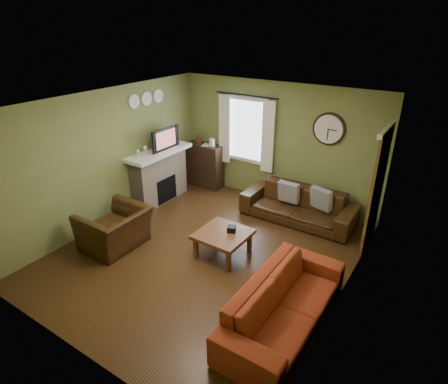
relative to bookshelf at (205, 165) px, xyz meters
The scene contains 31 objects.
floor 2.98m from the bookshelf, 53.74° to the right, with size 4.60×5.20×0.00m, color #3D2410.
ceiling 3.59m from the bookshelf, 53.74° to the right, with size 4.60×5.20×0.00m, color white.
wall_left 2.55m from the bookshelf, 103.49° to the right, with size 0.00×5.20×2.60m, color olive.
wall_right 4.74m from the bookshelf, 30.37° to the right, with size 0.00×5.20×2.60m, color olive.
wall_back 1.91m from the bookshelf, ahead, with size 4.60×0.00×2.60m, color olive.
wall_front 5.31m from the bookshelf, 70.75° to the right, with size 4.60×0.00×2.60m, color olive.
fireplace 1.27m from the bookshelf, 106.82° to the right, with size 0.40×1.40×1.10m, color tan.
firebox 1.25m from the bookshelf, 98.29° to the right, with size 0.04×0.60×0.55m, color black.
mantel 1.40m from the bookshelf, 105.51° to the right, with size 0.58×1.60×0.08m, color white.
tv 1.39m from the bookshelf, 106.59° to the right, with size 0.60×0.08×0.35m, color black.
tv_screen 1.40m from the bookshelf, 102.55° to the right, with size 0.02×0.62×0.36m, color #994C3F.
medallion_left 2.39m from the bookshelf, 109.28° to the right, with size 0.28×0.28×0.03m, color white.
medallion_mid 2.18m from the bookshelf, 114.26° to the right, with size 0.28×0.28×0.03m, color white.
medallion_right 2.01m from the bookshelf, 122.35° to the right, with size 0.28×0.28×0.03m, color white.
window_pane 1.44m from the bookshelf, 11.86° to the left, with size 1.00×0.02×1.30m, color silver, non-canonical shape.
curtain_rod 2.03m from the bookshelf, ahead, with size 0.03×0.03×1.50m, color black.
curtain_left 1.05m from the bookshelf, 13.60° to the left, with size 0.28×0.04×1.55m, color white.
curtain_right 1.84m from the bookshelf, ahead, with size 0.28×0.04×1.55m, color white.
wall_clock 3.11m from the bookshelf, ahead, with size 0.64×0.06×0.64m, color white, non-canonical shape.
door 4.07m from the bookshelf, ahead, with size 0.05×0.90×2.10m, color brown.
bookshelf is the anchor object (origin of this frame).
book 0.44m from the bookshelf, 84.48° to the right, with size 0.17×0.23×0.02m, color brown.
sofa_brown 2.61m from the bookshelf, ahead, with size 2.25×0.88×0.66m, color black.
pillow_left 3.01m from the bookshelf, ahead, with size 0.43×0.13×0.43m, color gray.
pillow_right 2.37m from the bookshelf, ahead, with size 0.42×0.13×0.42m, color gray.
sofa_red 4.75m from the bookshelf, 41.41° to the right, with size 2.30×0.90×0.67m, color maroon.
armchair 3.08m from the bookshelf, 85.42° to the right, with size 1.10×0.96×0.71m, color black.
coffee_table 3.03m from the bookshelf, 48.33° to the right, with size 0.83×0.83×0.44m, color brown, non-canonical shape.
tissue_box 3.00m from the bookshelf, 45.52° to the right, with size 0.14×0.14×0.10m, color black.
wine_glass_a 1.98m from the bookshelf, 99.94° to the right, with size 0.07×0.07×0.19m, color white, non-canonical shape.
wine_glass_b 1.82m from the bookshelf, 101.07° to the right, with size 0.07×0.07×0.21m, color white, non-canonical shape.
Camera 1 is at (3.26, -4.43, 3.75)m, focal length 30.00 mm.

